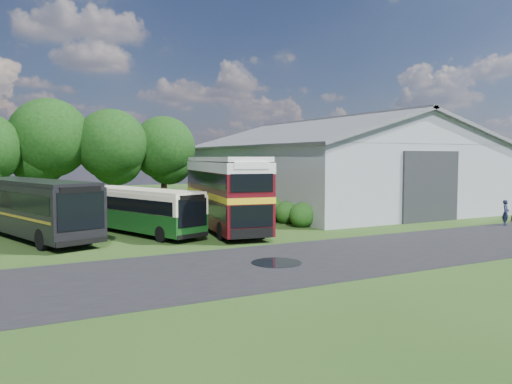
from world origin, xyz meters
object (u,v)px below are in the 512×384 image
bus_dark_single (32,207)px  bus_green_single (140,210)px  visitor_a (506,213)px  bus_maroon_double (225,194)px  storage_shed (330,162)px

bus_dark_single → bus_green_single: bearing=-29.8°
bus_dark_single → visitor_a: bearing=-35.7°
bus_green_single → bus_maroon_double: (5.08, -1.14, 0.86)m
bus_maroon_double → bus_dark_single: 11.13m
storage_shed → bus_green_single: (-19.59, -7.98, -2.74)m
bus_maroon_double → visitor_a: 18.74m
bus_green_single → visitor_a: size_ratio=5.83×
bus_green_single → bus_dark_single: size_ratio=0.81×
bus_dark_single → visitor_a: bus_dark_single is taller
bus_green_single → visitor_a: 23.85m
bus_maroon_double → visitor_a: bus_maroon_double is taller
storage_shed → bus_maroon_double: size_ratio=2.26×
bus_dark_single → bus_maroon_double: bearing=-30.2°
storage_shed → bus_maroon_double: storage_shed is taller
visitor_a → storage_shed: bearing=75.2°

